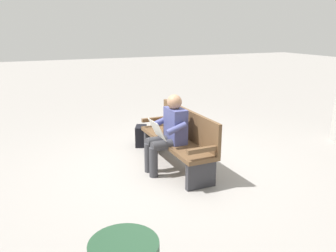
{
  "coord_description": "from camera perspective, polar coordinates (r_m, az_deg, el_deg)",
  "views": [
    {
      "loc": [
        -4.5,
        2.09,
        2.11
      ],
      "look_at": [
        -0.05,
        0.15,
        0.7
      ],
      "focal_mm": 36.27,
      "sensor_mm": 36.0,
      "label": 1
    }
  ],
  "objects": [
    {
      "name": "ground_plane",
      "position": [
        5.39,
        1.27,
        -6.86
      ],
      "size": [
        40.0,
        40.0,
        0.0
      ],
      "primitive_type": "plane",
      "color": "gray"
    },
    {
      "name": "bench_near",
      "position": [
        5.26,
        2.0,
        -2.12
      ],
      "size": [
        1.81,
        0.5,
        0.9
      ],
      "rotation": [
        0.0,
        0.0,
        0.01
      ],
      "color": "brown",
      "rests_on": "ground"
    },
    {
      "name": "person_seated",
      "position": [
        5.03,
        0.11,
        -0.94
      ],
      "size": [
        0.57,
        0.58,
        1.18
      ],
      "rotation": [
        0.0,
        0.0,
        0.01
      ],
      "color": "#474C84",
      "rests_on": "ground"
    },
    {
      "name": "backpack",
      "position": [
        6.29,
        -4.48,
        -1.7
      ],
      "size": [
        0.35,
        0.31,
        0.37
      ],
      "rotation": [
        0.0,
        0.0,
        2.71
      ],
      "color": "black",
      "rests_on": "ground"
    }
  ]
}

